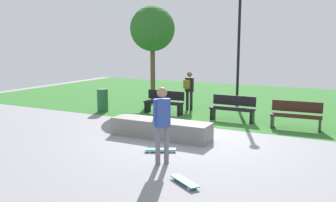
{
  "coord_description": "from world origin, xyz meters",
  "views": [
    {
      "loc": [
        4.11,
        -9.75,
        2.81
      ],
      "look_at": [
        -0.79,
        -0.08,
        1.04
      ],
      "focal_mm": 38.02,
      "sensor_mm": 36.0,
      "label": 1
    }
  ],
  "objects_px": {
    "skateboard_by_ledge": "(161,149)",
    "skateboard_spare": "(184,181)",
    "concrete_ledge": "(161,129)",
    "park_bench_far_left": "(164,102)",
    "park_bench_far_right": "(233,108)",
    "lamp_post": "(239,39)",
    "trash_bin": "(103,100)",
    "backpack_on_ledge": "(159,115)",
    "park_bench_near_path": "(296,115)",
    "pedestrian_with_backpack": "(189,87)",
    "skater_performing_trick": "(162,119)",
    "tree_slender_maple": "(152,29)"
  },
  "relations": [
    {
      "from": "skateboard_spare",
      "to": "pedestrian_with_backpack",
      "type": "bearing_deg",
      "value": 112.99
    },
    {
      "from": "park_bench_far_left",
      "to": "skater_performing_trick",
      "type": "bearing_deg",
      "value": -63.0
    },
    {
      "from": "skateboard_by_ledge",
      "to": "park_bench_near_path",
      "type": "height_order",
      "value": "park_bench_near_path"
    },
    {
      "from": "concrete_ledge",
      "to": "pedestrian_with_backpack",
      "type": "bearing_deg",
      "value": 102.77
    },
    {
      "from": "backpack_on_ledge",
      "to": "lamp_post",
      "type": "bearing_deg",
      "value": -79.48
    },
    {
      "from": "skateboard_spare",
      "to": "park_bench_far_right",
      "type": "bearing_deg",
      "value": 98.0
    },
    {
      "from": "skater_performing_trick",
      "to": "pedestrian_with_backpack",
      "type": "xyz_separation_m",
      "value": [
        -2.14,
        6.46,
        -0.1
      ]
    },
    {
      "from": "park_bench_near_path",
      "to": "trash_bin",
      "type": "relative_size",
      "value": 1.72
    },
    {
      "from": "skateboard_by_ledge",
      "to": "skateboard_spare",
      "type": "height_order",
      "value": "same"
    },
    {
      "from": "tree_slender_maple",
      "to": "pedestrian_with_backpack",
      "type": "relative_size",
      "value": 2.78
    },
    {
      "from": "concrete_ledge",
      "to": "skateboard_spare",
      "type": "distance_m",
      "value": 3.66
    },
    {
      "from": "lamp_post",
      "to": "trash_bin",
      "type": "distance_m",
      "value": 6.44
    },
    {
      "from": "park_bench_near_path",
      "to": "park_bench_far_right",
      "type": "bearing_deg",
      "value": 172.92
    },
    {
      "from": "park_bench_near_path",
      "to": "tree_slender_maple",
      "type": "bearing_deg",
      "value": 159.17
    },
    {
      "from": "concrete_ledge",
      "to": "pedestrian_with_backpack",
      "type": "xyz_separation_m",
      "value": [
        -0.99,
        4.39,
        0.71
      ]
    },
    {
      "from": "skateboard_by_ledge",
      "to": "pedestrian_with_backpack",
      "type": "distance_m",
      "value": 5.98
    },
    {
      "from": "park_bench_far_right",
      "to": "pedestrian_with_backpack",
      "type": "xyz_separation_m",
      "value": [
        -2.25,
        1.16,
        0.49
      ]
    },
    {
      "from": "tree_slender_maple",
      "to": "concrete_ledge",
      "type": "bearing_deg",
      "value": -58.66
    },
    {
      "from": "skater_performing_trick",
      "to": "park_bench_far_right",
      "type": "distance_m",
      "value": 5.33
    },
    {
      "from": "skateboard_by_ledge",
      "to": "park_bench_far_left",
      "type": "relative_size",
      "value": 0.5
    },
    {
      "from": "concrete_ledge",
      "to": "trash_bin",
      "type": "xyz_separation_m",
      "value": [
        -4.03,
        2.47,
        0.21
      ]
    },
    {
      "from": "pedestrian_with_backpack",
      "to": "park_bench_near_path",
      "type": "bearing_deg",
      "value": -17.85
    },
    {
      "from": "park_bench_far_left",
      "to": "park_bench_near_path",
      "type": "bearing_deg",
      "value": -3.85
    },
    {
      "from": "park_bench_far_right",
      "to": "park_bench_near_path",
      "type": "bearing_deg",
      "value": -7.08
    },
    {
      "from": "park_bench_far_left",
      "to": "backpack_on_ledge",
      "type": "bearing_deg",
      "value": -65.1
    },
    {
      "from": "concrete_ledge",
      "to": "park_bench_far_left",
      "type": "relative_size",
      "value": 1.93
    },
    {
      "from": "backpack_on_ledge",
      "to": "lamp_post",
      "type": "height_order",
      "value": "lamp_post"
    },
    {
      "from": "concrete_ledge",
      "to": "backpack_on_ledge",
      "type": "distance_m",
      "value": 0.43
    },
    {
      "from": "skateboard_by_ledge",
      "to": "lamp_post",
      "type": "height_order",
      "value": "lamp_post"
    },
    {
      "from": "park_bench_far_left",
      "to": "pedestrian_with_backpack",
      "type": "height_order",
      "value": "pedestrian_with_backpack"
    },
    {
      "from": "skateboard_spare",
      "to": "park_bench_far_left",
      "type": "bearing_deg",
      "value": 120.69
    },
    {
      "from": "skateboard_by_ledge",
      "to": "trash_bin",
      "type": "relative_size",
      "value": 0.85
    },
    {
      "from": "skateboard_by_ledge",
      "to": "lamp_post",
      "type": "distance_m",
      "value": 8.09
    },
    {
      "from": "skateboard_by_ledge",
      "to": "pedestrian_with_backpack",
      "type": "xyz_separation_m",
      "value": [
        -1.68,
        5.67,
        0.91
      ]
    },
    {
      "from": "trash_bin",
      "to": "skateboard_spare",
      "type": "bearing_deg",
      "value": -41.48
    },
    {
      "from": "park_bench_near_path",
      "to": "park_bench_far_left",
      "type": "bearing_deg",
      "value": 176.15
    },
    {
      "from": "park_bench_near_path",
      "to": "pedestrian_with_backpack",
      "type": "bearing_deg",
      "value": 162.15
    },
    {
      "from": "park_bench_far_right",
      "to": "lamp_post",
      "type": "distance_m",
      "value": 4.0
    },
    {
      "from": "skateboard_spare",
      "to": "park_bench_far_left",
      "type": "height_order",
      "value": "park_bench_far_left"
    },
    {
      "from": "pedestrian_with_backpack",
      "to": "concrete_ledge",
      "type": "bearing_deg",
      "value": -77.23
    },
    {
      "from": "backpack_on_ledge",
      "to": "park_bench_far_left",
      "type": "distance_m",
      "value": 3.64
    },
    {
      "from": "park_bench_far_right",
      "to": "trash_bin",
      "type": "relative_size",
      "value": 1.7
    },
    {
      "from": "skateboard_spare",
      "to": "pedestrian_with_backpack",
      "type": "distance_m",
      "value": 8.04
    },
    {
      "from": "skater_performing_trick",
      "to": "park_bench_near_path",
      "type": "distance_m",
      "value": 5.57
    },
    {
      "from": "trash_bin",
      "to": "pedestrian_with_backpack",
      "type": "height_order",
      "value": "pedestrian_with_backpack"
    },
    {
      "from": "skater_performing_trick",
      "to": "park_bench_near_path",
      "type": "xyz_separation_m",
      "value": [
        2.34,
        5.01,
        -0.59
      ]
    },
    {
      "from": "skateboard_spare",
      "to": "trash_bin",
      "type": "xyz_separation_m",
      "value": [
        -6.15,
        5.44,
        0.41
      ]
    },
    {
      "from": "park_bench_far_right",
      "to": "park_bench_far_left",
      "type": "bearing_deg",
      "value": 178.7
    },
    {
      "from": "skater_performing_trick",
      "to": "skateboard_by_ledge",
      "type": "xyz_separation_m",
      "value": [
        -0.46,
        0.79,
        -1.01
      ]
    },
    {
      "from": "skater_performing_trick",
      "to": "skateboard_spare",
      "type": "relative_size",
      "value": 2.33
    }
  ]
}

